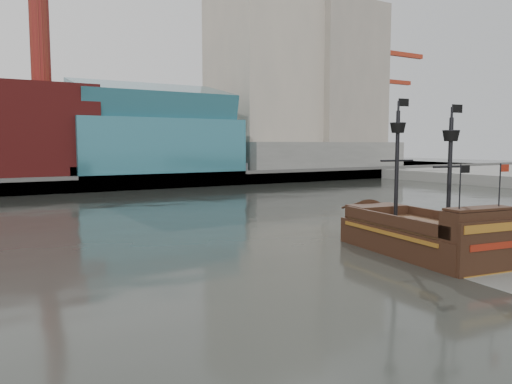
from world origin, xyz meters
TOP-DOWN VIEW (x-y plane):
  - ground at (0.00, 0.00)m, footprint 400.00×400.00m
  - promenade_far at (0.00, 92.00)m, footprint 220.00×60.00m
  - seawall at (0.00, 62.50)m, footprint 220.00×1.00m
  - skyline at (5.21, 84.56)m, footprint 149.00×45.00m
  - crane_a at (78.63, 82.00)m, footprint 22.50×4.00m
  - crane_b at (88.23, 92.00)m, footprint 19.10×4.00m
  - pirate_ship at (5.65, 4.79)m, footprint 6.69×15.87m

SIDE VIEW (x-z plane):
  - ground at x=0.00m, z-range 0.00..0.00m
  - promenade_far at x=0.00m, z-range 0.00..2.00m
  - pirate_ship at x=5.65m, z-range -4.71..6.80m
  - seawall at x=0.00m, z-range 0.00..2.60m
  - crane_b at x=88.23m, z-range 2.45..28.70m
  - crane_a at x=78.63m, z-range 2.99..35.24m
  - skyline at x=5.21m, z-range -6.45..55.55m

